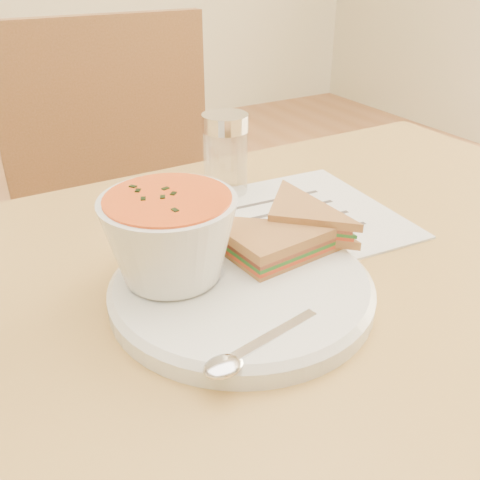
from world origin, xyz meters
TOP-DOWN VIEW (x-y plane):
  - chair_far at (0.01, 0.49)m, footprint 0.43×0.43m
  - plate at (-0.07, 0.00)m, footprint 0.30×0.30m
  - soup_bowl at (-0.12, 0.04)m, footprint 0.16×0.16m
  - sandwich_half_a at (-0.06, -0.01)m, footprint 0.12×0.12m
  - sandwich_half_b at (-0.01, 0.04)m, footprint 0.14×0.14m
  - spoon at (-0.09, -0.08)m, footprint 0.17×0.07m
  - paper_menu at (0.04, 0.12)m, footprint 0.33×0.26m
  - condiment_shaker at (0.04, 0.23)m, footprint 0.07×0.07m

SIDE VIEW (x-z plane):
  - chair_far at x=0.01m, z-range 0.00..0.94m
  - paper_menu at x=0.04m, z-range 0.75..0.75m
  - plate at x=-0.07m, z-range 0.75..0.77m
  - spoon at x=-0.09m, z-range 0.77..0.78m
  - sandwich_half_a at x=-0.06m, z-range 0.77..0.80m
  - sandwich_half_b at x=-0.01m, z-range 0.78..0.81m
  - condiment_shaker at x=0.04m, z-range 0.75..0.86m
  - soup_bowl at x=-0.12m, z-range 0.77..0.85m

